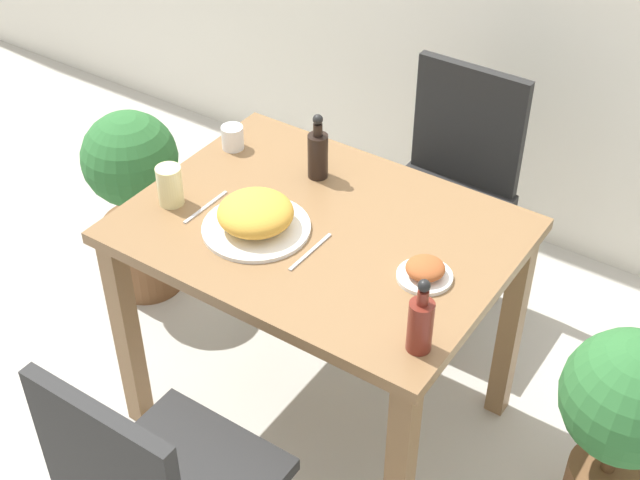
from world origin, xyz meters
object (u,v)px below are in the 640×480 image
Objects in this scene: condiment_bottle at (318,153)px; potted_plant_left at (135,195)px; drink_cup at (233,137)px; sauce_bottle at (420,323)px; potted_plant_right at (624,417)px; side_plate at (425,271)px; juice_glass at (170,186)px; food_plate at (256,216)px; chair_far at (449,183)px.

condiment_bottle is 0.88m from potted_plant_left.
sauce_bottle is at bearing -26.16° from drink_cup.
condiment_bottle is at bearing 174.81° from potted_plant_right.
juice_glass reaches higher than side_plate.
food_plate is at bearing -170.87° from side_plate.
potted_plant_left is (-0.77, -0.03, -0.44)m from condiment_bottle.
juice_glass is at bearing -169.07° from potted_plant_right.
drink_cup is at bearing 1.35° from potted_plant_left.
food_plate is 2.06× the size of side_plate.
chair_far is 1.03m from juice_glass.
potted_plant_right is (0.54, 0.14, -0.34)m from side_plate.
juice_glass is 0.57× the size of condiment_bottle.
potted_plant_left is (-0.46, -0.01, -0.39)m from drink_cup.
juice_glass is 0.57× the size of sauce_bottle.
side_plate is (0.48, 0.08, -0.02)m from food_plate.
potted_plant_right is at bearing 14.38° from side_plate.
food_plate is 0.43m from drink_cup.
potted_plant_left is at bearing 162.47° from sauce_bottle.
chair_far reaches higher than food_plate.
condiment_bottle reaches higher than side_plate.
juice_glass is at bearing -128.02° from condiment_bottle.
drink_cup reaches higher than side_plate.
potted_plant_right is (1.80, -0.06, 0.04)m from potted_plant_left.
chair_far is at bearing 30.18° from potted_plant_left.
sauce_bottle and condiment_bottle have the same top height.
side_plate is at bearing -165.62° from potted_plant_right.
chair_far reaches higher than potted_plant_right.
sauce_bottle reaches higher than juice_glass.
drink_cup is 0.10× the size of potted_plant_left.
food_plate is 4.03× the size of drink_cup.
drink_cup is 0.61m from potted_plant_left.
potted_plant_left is 1.04× the size of potted_plant_right.
potted_plant_left is at bearing 160.10° from food_plate.
food_plate is 0.49m from side_plate.
sauce_bottle is (0.90, -0.44, 0.04)m from drink_cup.
potted_plant_right is at bearing -5.19° from condiment_bottle.
side_plate is at bearing -68.50° from chair_far.
side_plate is 0.66m from potted_plant_right.
potted_plant_left is at bearing 147.77° from juice_glass.
side_plate is 1.96× the size of drink_cup.
chair_far is 1.11m from potted_plant_left.
juice_glass is (0.04, -0.33, 0.02)m from drink_cup.
food_plate is at bearing -88.88° from condiment_bottle.
food_plate is 1.44× the size of condiment_bottle.
chair_far is 4.34× the size of condiment_bottle.
chair_far is at bearing 62.32° from juice_glass.
side_plate is at bearing 8.41° from juice_glass.
sauce_bottle reaches higher than chair_far.
chair_far is at bearing 143.63° from potted_plant_right.
potted_plant_left is at bearing 177.96° from potted_plant_right.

